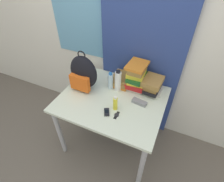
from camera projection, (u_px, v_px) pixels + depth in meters
ground_plane at (97, 169)px, 2.02m from camera, size 12.00×12.00×0.00m
wall_back at (132, 34)px, 1.85m from camera, size 6.00×0.06×2.50m
curtain_blue at (143, 39)px, 1.77m from camera, size 0.91×0.04×2.50m
desk at (112, 105)px, 1.88m from camera, size 1.07×0.86×0.76m
backpack at (83, 73)px, 1.84m from camera, size 0.31×0.20×0.44m
book_stack_left at (122, 79)px, 1.97m from camera, size 0.22×0.27×0.11m
book_stack_center at (137, 76)px, 1.87m from camera, size 0.22×0.28×0.29m
book_stack_right at (152, 85)px, 1.84m from camera, size 0.22×0.25×0.17m
water_bottle at (111, 81)px, 1.88m from camera, size 0.06×0.06×0.20m
sports_bottle at (118, 81)px, 1.84m from camera, size 0.07×0.07×0.25m
sunscreen_bottle at (115, 103)px, 1.66m from camera, size 0.04×0.04×0.16m
cell_phone at (107, 112)px, 1.66m from camera, size 0.09×0.11×0.02m
sunglasses_case at (139, 102)px, 1.75m from camera, size 0.16×0.08×0.04m
wristwatch at (117, 115)px, 1.64m from camera, size 0.04×0.09×0.01m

